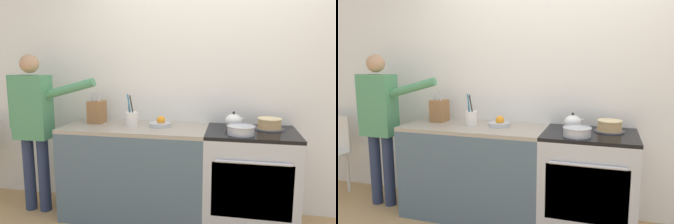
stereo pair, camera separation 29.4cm
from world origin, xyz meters
TOP-DOWN VIEW (x-y plane):
  - wall_back at (0.00, 0.63)m, footprint 8.00×0.04m
  - counter_cabinet at (-0.73, 0.31)m, footprint 1.34×0.61m
  - stove_range at (0.34, 0.30)m, footprint 0.79×0.65m
  - layer_cake at (0.49, 0.41)m, footprint 0.26×0.26m
  - tea_kettle at (0.18, 0.40)m, footprint 0.19×0.15m
  - mixing_bowl at (0.24, 0.15)m, footprint 0.24×0.24m
  - knife_block at (-1.15, 0.40)m, footprint 0.14×0.16m
  - utensil_crock at (-0.76, 0.31)m, footprint 0.12×0.12m
  - fruit_bowl at (-0.49, 0.35)m, footprint 0.20×0.20m
  - person_baker at (-1.72, 0.21)m, footprint 0.90×0.20m

SIDE VIEW (x-z plane):
  - counter_cabinet at x=-0.73m, z-range 0.00..0.88m
  - stove_range at x=0.34m, z-range 0.00..0.88m
  - fruit_bowl at x=-0.49m, z-range 0.86..0.96m
  - person_baker at x=-1.72m, z-range 0.15..1.69m
  - mixing_bowl at x=0.24m, z-range 0.88..0.96m
  - layer_cake at x=0.49m, z-range 0.88..0.98m
  - tea_kettle at x=0.18m, z-range 0.87..1.02m
  - utensil_crock at x=-0.76m, z-range 0.80..1.10m
  - knife_block at x=-1.15m, z-range 0.84..1.14m
  - wall_back at x=0.00m, z-range 0.00..2.60m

